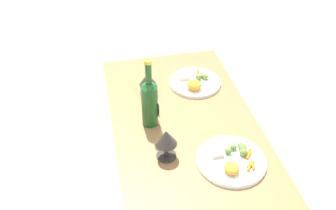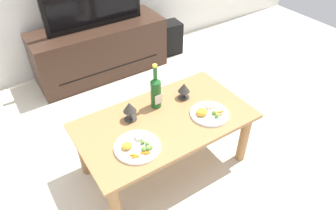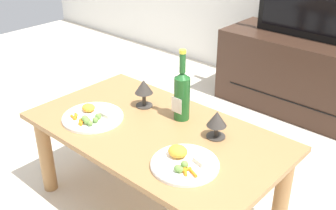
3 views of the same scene
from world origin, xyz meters
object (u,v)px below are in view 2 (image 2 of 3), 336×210
wine_bottle (156,91)px  dinner_plate_right (209,113)px  tv_stand (100,50)px  goblet_right (184,88)px  dining_table (165,128)px  floor_speaker (171,38)px  goblet_left (130,108)px  dinner_plate_left (137,146)px

wine_bottle → dinner_plate_right: wine_bottle is taller
tv_stand → goblet_right: 1.34m
dining_table → wine_bottle: bearing=80.5°
floor_speaker → goblet_left: (-1.17, -1.28, 0.36)m
goblet_right → wine_bottle: bearing=172.6°
tv_stand → dinner_plate_right: bearing=-85.0°
dinner_plate_right → tv_stand: bearing=95.0°
dinner_plate_left → goblet_right: bearing=25.8°
goblet_left → goblet_right: bearing=-0.0°
goblet_right → dining_table: bearing=-152.7°
dinner_plate_left → dinner_plate_right: 0.55m
goblet_left → goblet_right: size_ratio=1.14×
goblet_right → dinner_plate_right: (0.03, -0.25, -0.07)m
dinner_plate_left → goblet_left: bearing=70.8°
tv_stand → wine_bottle: (-0.11, -1.28, 0.31)m
goblet_right → dinner_plate_right: bearing=-82.9°
dining_table → dinner_plate_left: dinner_plate_left is taller
wine_bottle → goblet_left: size_ratio=2.39×
wine_bottle → goblet_right: wine_bottle is taller
wine_bottle → dinner_plate_left: wine_bottle is taller
tv_stand → wine_bottle: bearing=-94.9°
tv_stand → floor_speaker: bearing=-1.7°
tv_stand → goblet_right: size_ratio=10.76×
dining_table → tv_stand: size_ratio=0.88×
dinner_plate_left → wine_bottle: bearing=42.6°
tv_stand → dinner_plate_left: 1.62m
floor_speaker → goblet_right: (-0.74, -1.28, 0.35)m
goblet_left → dinner_plate_right: 0.53m
floor_speaker → wine_bottle: (-0.96, -1.26, 0.39)m
tv_stand → goblet_right: (0.10, -1.31, 0.27)m
goblet_left → dinner_plate_left: 0.28m
dinner_plate_right → floor_speaker: bearing=65.0°
floor_speaker → tv_stand: bearing=-176.4°
goblet_left → dinner_plate_left: bearing=-109.2°
dining_table → goblet_right: (0.24, 0.12, 0.16)m
goblet_left → dinner_plate_right: bearing=-28.2°
dining_table → tv_stand: 1.44m
floor_speaker → dining_table: bearing=-119.6°
dining_table → wine_bottle: 0.26m
floor_speaker → goblet_left: size_ratio=2.62×
tv_stand → goblet_left: (-0.32, -1.31, 0.28)m
goblet_left → dinner_plate_right: (0.46, -0.25, -0.08)m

